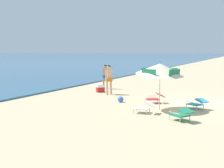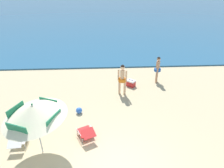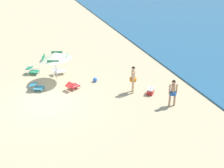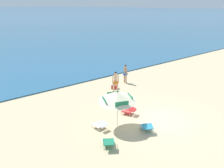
{
  "view_description": "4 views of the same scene",
  "coord_description": "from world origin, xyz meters",
  "views": [
    {
      "loc": [
        -15.1,
        -2.22,
        2.56
      ],
      "look_at": [
        0.98,
        5.16,
        0.6
      ],
      "focal_mm": 47.05,
      "sensor_mm": 36.0,
      "label": 1
    },
    {
      "loc": [
        -0.39,
        -3.91,
        5.34
      ],
      "look_at": [
        0.12,
        4.99,
        0.77
      ],
      "focal_mm": 30.02,
      "sensor_mm": 36.0,
      "label": 2
    },
    {
      "loc": [
        16.29,
        -2.56,
        9.65
      ],
      "look_at": [
        0.52,
        3.9,
        0.75
      ],
      "focal_mm": 50.7,
      "sensor_mm": 36.0,
      "label": 3
    },
    {
      "loc": [
        -10.57,
        -7.83,
        6.65
      ],
      "look_at": [
        0.25,
        5.12,
        0.9
      ],
      "focal_mm": 37.47,
      "sensor_mm": 36.0,
      "label": 4
    }
  ],
  "objects": [
    {
      "name": "ground_plane",
      "position": [
        0.0,
        0.0,
        0.0
      ],
      "size": [
        800.0,
        800.0,
        0.0
      ],
      "primitive_type": "plane",
      "color": "tan"
    },
    {
      "name": "beach_umbrella_striped_main",
      "position": [
        -2.64,
        1.2,
        1.81
      ],
      "size": [
        2.99,
        2.99,
        2.17
      ],
      "color": "silver",
      "rests_on": "ground"
    },
    {
      "name": "lounge_chair_under_umbrella",
      "position": [
        -1.08,
        1.84,
        0.27
      ],
      "size": [
        0.85,
        1.02,
        0.51
      ],
      "color": "red",
      "rests_on": "ground"
    },
    {
      "name": "lounge_chair_beside_umbrella",
      "position": [
        -3.6,
        1.55,
        0.27
      ],
      "size": [
        0.62,
        0.92,
        0.52
      ],
      "color": "white",
      "rests_on": "ground"
    },
    {
      "name": "lounge_chair_facing_sea",
      "position": [
        -4.35,
        -0.13,
        0.28
      ],
      "size": [
        0.91,
        0.99,
        0.49
      ],
      "color": "#1E7F56",
      "rests_on": "ground"
    },
    {
      "name": "lounge_chair_spare_folded",
      "position": [
        -1.78,
        -0.3,
        0.28
      ],
      "size": [
        0.89,
        1.01,
        0.5
      ],
      "color": "teal",
      "rests_on": "ground"
    },
    {
      "name": "person_standing_near_shore",
      "position": [
        3.03,
        6.62,
        0.97
      ],
      "size": [
        0.41,
        0.49,
        1.67
      ],
      "color": "tan",
      "rests_on": "ground"
    },
    {
      "name": "person_standing_beside",
      "position": [
        0.69,
        5.23,
        1.02
      ],
      "size": [
        0.49,
        0.43,
        1.76
      ],
      "color": "#D8A87F",
      "rests_on": "ground"
    },
    {
      "name": "cooler_box",
      "position": [
        1.34,
        6.14,
        0.2
      ],
      "size": [
        0.6,
        0.59,
        0.43
      ],
      "color": "red",
      "rests_on": "ground"
    },
    {
      "name": "beach_ball",
      "position": [
        -1.54,
        3.52,
        0.15
      ],
      "size": [
        0.3,
        0.3,
        0.3
      ],
      "primitive_type": "sphere",
      "color": "blue",
      "rests_on": "ground"
    }
  ]
}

